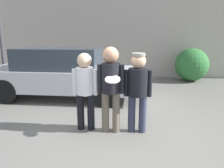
% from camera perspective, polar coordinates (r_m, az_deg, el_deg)
% --- Properties ---
extents(ground_plane, '(56.00, 56.00, 0.00)m').
position_cam_1_polar(ground_plane, '(4.51, 2.00, -13.13)').
color(ground_plane, '#66635E').
extents(storefront_building, '(24.00, 0.22, 4.38)m').
position_cam_1_polar(storefront_building, '(10.45, 4.87, 14.22)').
color(storefront_building, '#B2A89E').
rests_on(storefront_building, ground).
extents(person_left, '(0.53, 0.36, 1.61)m').
position_cam_1_polar(person_left, '(4.48, -7.07, -0.38)').
color(person_left, black).
rests_on(person_left, ground).
extents(person_middle_with_frisbee, '(0.53, 0.59, 1.74)m').
position_cam_1_polar(person_middle_with_frisbee, '(4.31, -0.34, 0.49)').
color(person_middle_with_frisbee, '#665B4C').
rests_on(person_middle_with_frisbee, ground).
extents(person_right, '(0.56, 0.39, 1.62)m').
position_cam_1_polar(person_right, '(4.35, 6.76, -0.43)').
color(person_right, '#2D3347').
rests_on(person_right, ground).
extents(parked_car_near, '(4.74, 1.78, 1.57)m').
position_cam_1_polar(parked_car_near, '(6.99, -12.85, 2.82)').
color(parked_car_near, '#B7BABF').
rests_on(parked_car_near, ground).
extents(shrub, '(1.40, 1.40, 1.40)m').
position_cam_1_polar(shrub, '(9.92, 20.08, 4.74)').
color(shrub, '#2D6B33').
rests_on(shrub, ground).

